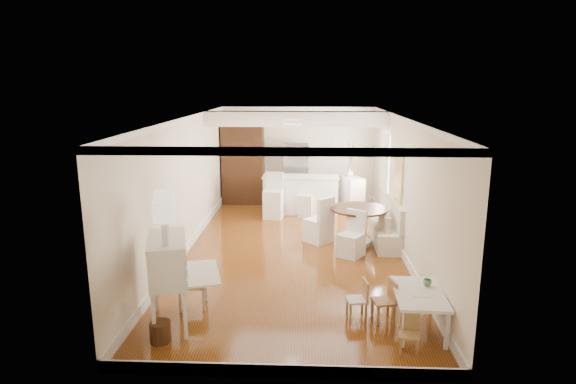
# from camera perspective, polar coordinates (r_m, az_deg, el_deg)

# --- Properties ---
(room) EXTENTS (9.00, 9.04, 2.82)m
(room) POSITION_cam_1_polar(r_m,az_deg,el_deg) (10.08, 0.93, 4.27)
(room) COLOR brown
(room) RESTS_ON ground
(secretary_bureau) EXTENTS (1.30, 1.31, 1.34)m
(secretary_bureau) POSITION_cam_1_polar(r_m,az_deg,el_deg) (7.27, -13.97, -10.31)
(secretary_bureau) COLOR white
(secretary_bureau) RESTS_ON ground
(gustavian_armchair) EXTENTS (0.51, 0.51, 0.81)m
(gustavian_armchair) POSITION_cam_1_polar(r_m,az_deg,el_deg) (7.86, -11.23, -10.47)
(gustavian_armchair) COLOR beige
(gustavian_armchair) RESTS_ON ground
(wicker_basket) EXTENTS (0.31, 0.31, 0.29)m
(wicker_basket) POSITION_cam_1_polar(r_m,az_deg,el_deg) (7.09, -14.90, -15.71)
(wicker_basket) COLOR #492C16
(wicker_basket) RESTS_ON ground
(kids_table) EXTENTS (0.74, 1.17, 0.57)m
(kids_table) POSITION_cam_1_polar(r_m,az_deg,el_deg) (7.35, 15.19, -13.42)
(kids_table) COLOR white
(kids_table) RESTS_ON ground
(kids_chair_a) EXTENTS (0.38, 0.38, 0.65)m
(kids_chair_a) POSITION_cam_1_polar(r_m,az_deg,el_deg) (7.44, 11.26, -12.52)
(kids_chair_a) COLOR #A7784C
(kids_chair_a) RESTS_ON ground
(kids_chair_b) EXTENTS (0.33, 0.33, 0.61)m
(kids_chair_b) POSITION_cam_1_polar(r_m,az_deg,el_deg) (7.47, 8.15, -12.45)
(kids_chair_b) COLOR #A37E4A
(kids_chair_b) RESTS_ON ground
(kids_chair_c) EXTENTS (0.31, 0.31, 0.54)m
(kids_chair_c) POSITION_cam_1_polar(r_m,az_deg,el_deg) (6.75, 14.18, -15.99)
(kids_chair_c) COLOR olive
(kids_chair_c) RESTS_ON ground
(banquette) EXTENTS (0.52, 1.60, 0.98)m
(banquette) POSITION_cam_1_polar(r_m,az_deg,el_deg) (10.70, 11.45, -3.66)
(banquette) COLOR silver
(banquette) RESTS_ON ground
(dining_table) EXTENTS (1.23, 1.23, 0.84)m
(dining_table) POSITION_cam_1_polar(r_m,az_deg,el_deg) (10.62, 8.37, -4.07)
(dining_table) COLOR #462516
(dining_table) RESTS_ON ground
(slip_chair_near) EXTENTS (0.63, 0.64, 0.94)m
(slip_chair_near) POSITION_cam_1_polar(r_m,az_deg,el_deg) (9.90, 7.52, -4.99)
(slip_chair_near) COLOR white
(slip_chair_near) RESTS_ON ground
(slip_chair_far) EXTENTS (0.71, 0.71, 1.04)m
(slip_chair_far) POSITION_cam_1_polar(r_m,az_deg,el_deg) (10.71, 3.63, -3.24)
(slip_chair_far) COLOR white
(slip_chair_far) RESTS_ON ground
(breakfast_counter) EXTENTS (2.05, 0.65, 1.03)m
(breakfast_counter) POSITION_cam_1_polar(r_m,az_deg,el_deg) (13.08, 1.50, -0.29)
(breakfast_counter) COLOR white
(breakfast_counter) RESTS_ON ground
(bar_stool_left) EXTENTS (0.53, 0.53, 1.20)m
(bar_stool_left) POSITION_cam_1_polar(r_m,az_deg,el_deg) (12.53, -1.77, -0.49)
(bar_stool_left) COLOR white
(bar_stool_left) RESTS_ON ground
(bar_stool_right) EXTENTS (0.41, 0.41, 0.92)m
(bar_stool_right) POSITION_cam_1_polar(r_m,az_deg,el_deg) (12.80, 2.07, -0.84)
(bar_stool_right) COLOR silver
(bar_stool_right) RESTS_ON ground
(pantry_cabinet) EXTENTS (1.20, 0.60, 2.30)m
(pantry_cabinet) POSITION_cam_1_polar(r_m,az_deg,el_deg) (14.14, -5.32, 3.28)
(pantry_cabinet) COLOR #381E11
(pantry_cabinet) RESTS_ON ground
(fridge) EXTENTS (0.75, 0.65, 1.80)m
(fridge) POSITION_cam_1_polar(r_m,az_deg,el_deg) (14.03, 2.40, 2.20)
(fridge) COLOR silver
(fridge) RESTS_ON ground
(sideboard) EXTENTS (0.76, 1.09, 0.95)m
(sideboard) POSITION_cam_1_polar(r_m,az_deg,el_deg) (13.48, 7.37, -0.16)
(sideboard) COLOR silver
(sideboard) RESTS_ON ground
(pencil_cup) EXTENTS (0.15, 0.15, 0.10)m
(pencil_cup) POSITION_cam_1_polar(r_m,az_deg,el_deg) (7.45, 16.18, -10.27)
(pencil_cup) COLOR #5B9C62
(pencil_cup) RESTS_ON kids_table
(branch_vase) EXTENTS (0.27, 0.27, 0.22)m
(branch_vase) POSITION_cam_1_polar(r_m,az_deg,el_deg) (13.40, 7.30, 2.33)
(branch_vase) COLOR silver
(branch_vase) RESTS_ON sideboard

